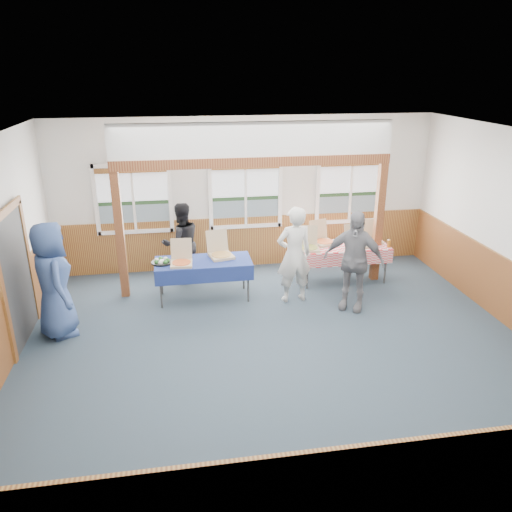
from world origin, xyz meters
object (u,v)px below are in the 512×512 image
(table_right, at_px, (343,248))
(woman_white, at_px, (294,255))
(table_left, at_px, (203,264))
(woman_black, at_px, (182,243))
(man_blue, at_px, (53,280))
(person_grey, at_px, (353,261))

(table_right, bearing_deg, woman_white, -168.55)
(table_left, distance_m, woman_white, 1.68)
(woman_black, relative_size, man_blue, 0.86)
(woman_black, relative_size, person_grey, 0.90)
(table_right, distance_m, woman_white, 1.43)
(table_left, distance_m, table_right, 2.86)
(table_left, distance_m, person_grey, 2.73)
(table_left, relative_size, person_grey, 0.99)
(table_right, height_order, woman_white, woman_white)
(woman_white, bearing_deg, person_grey, 147.39)
(woman_black, bearing_deg, table_left, 95.33)
(person_grey, bearing_deg, table_left, -166.61)
(woman_white, relative_size, man_blue, 0.95)
(table_right, bearing_deg, man_blue, 174.03)
(table_left, bearing_deg, woman_black, 115.76)
(woman_white, distance_m, woman_black, 2.35)
(table_left, bearing_deg, table_right, 10.46)
(man_blue, bearing_deg, table_right, -97.95)
(woman_white, bearing_deg, table_right, -154.21)
(woman_white, bearing_deg, man_blue, 2.45)
(man_blue, height_order, person_grey, man_blue)
(woman_white, height_order, man_blue, man_blue)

